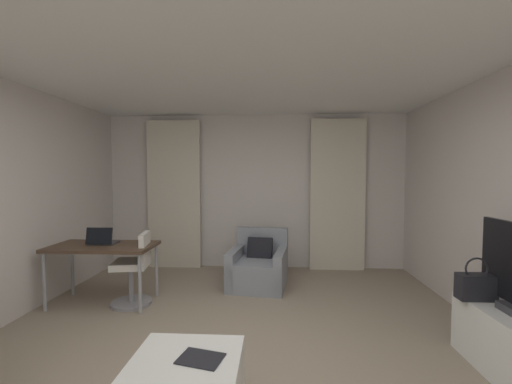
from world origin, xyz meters
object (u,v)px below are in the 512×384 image
desk_chair (134,273)px  magazine_open (201,359)px  armchair (259,267)px  handbag_primary (476,286)px  desk (103,250)px  laptop (102,241)px

desk_chair → magazine_open: size_ratio=2.76×
armchair → handbag_primary: bearing=-41.6°
armchair → handbag_primary: handbag_primary is taller
desk_chair → handbag_primary: (3.45, -0.97, 0.24)m
desk → handbag_primary: size_ratio=3.35×
laptop → magazine_open: laptop is taller
armchair → desk_chair: bearing=-152.4°
armchair → magazine_open: armchair is taller
armchair → desk: armchair is taller
laptop → desk_chair: bearing=-6.6°
desk → armchair: bearing=22.2°
handbag_primary → armchair: bearing=138.4°
laptop → desk: bearing=-55.0°
handbag_primary → laptop: bearing=165.3°
handbag_primary → magazine_open: bearing=-159.1°
armchair → desk: 2.07m
desk_chair → handbag_primary: desk_chair is taller
desk_chair → handbag_primary: size_ratio=2.39×
handbag_primary → desk: bearing=165.7°
desk → desk_chair: desk_chair is taller
desk_chair → desk: bearing=178.5°
handbag_primary → desk_chair: bearing=164.4°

